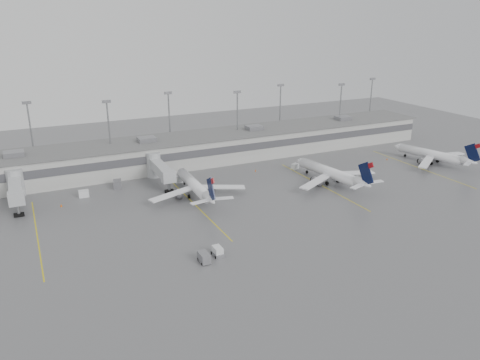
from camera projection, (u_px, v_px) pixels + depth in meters
name	position (u px, v px, depth m)	size (l,w,h in m)	color
ground	(317.00, 233.00, 96.82)	(260.00, 260.00, 0.00)	#57585A
terminal	(211.00, 147.00, 144.81)	(152.00, 17.00, 9.45)	#ABABA5
light_masts	(204.00, 119.00, 147.13)	(142.40, 8.00, 20.60)	gray
jet_bridge_left	(16.00, 187.00, 111.88)	(4.00, 17.20, 7.00)	#A5A8AA
jet_bridge_right	(158.00, 167.00, 126.13)	(4.00, 17.20, 7.00)	#A5A8AA
stand_markings	(263.00, 195.00, 117.25)	(105.25, 40.00, 0.01)	#D4C10C
jet_mid_left	(195.00, 186.00, 115.54)	(24.70, 27.70, 8.96)	white
jet_mid_right	(332.00, 173.00, 124.79)	(25.55, 28.80, 9.34)	white
jet_far_right	(434.00, 155.00, 141.79)	(23.68, 26.90, 8.88)	white
baggage_tug	(218.00, 252.00, 87.41)	(1.82, 2.80, 1.80)	silver
baggage_cart	(204.00, 257.00, 85.00)	(1.68, 2.90, 1.86)	slate
gse_uld_a	(84.00, 194.00, 115.90)	(2.41, 1.60, 1.71)	silver
gse_uld_b	(180.00, 179.00, 126.24)	(2.61, 1.74, 1.85)	silver
gse_uld_c	(295.00, 166.00, 137.35)	(2.18, 1.45, 1.55)	silver
gse_loader	(117.00, 184.00, 122.01)	(2.02, 3.23, 2.02)	slate
cone_a	(61.00, 205.00, 110.05)	(0.46, 0.46, 0.74)	#EF5D05
cone_b	(171.00, 194.00, 117.51)	(0.39, 0.39, 0.62)	#EF5D05
cone_c	(255.00, 170.00, 135.23)	(0.38, 0.38, 0.60)	#EF5D05
cone_d	(387.00, 159.00, 146.12)	(0.42, 0.42, 0.67)	#EF5D05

